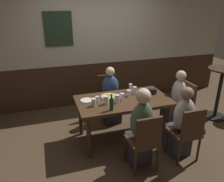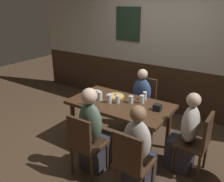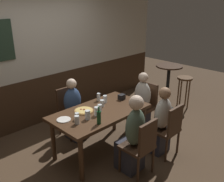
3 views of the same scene
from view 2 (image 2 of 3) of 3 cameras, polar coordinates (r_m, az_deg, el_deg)
ground_plane at (r=3.98m, az=1.80°, el=-12.63°), size 12.00×12.00×0.00m
wall_back at (r=4.88m, az=12.45°, el=9.91°), size 6.40×0.13×2.60m
dining_table at (r=3.66m, az=1.92°, el=-4.11°), size 1.54×0.84×0.74m
chair_mid_near at (r=3.14m, az=-6.42°, el=-12.06°), size 0.40×0.40×0.88m
chair_mid_far at (r=4.39m, az=7.70°, el=-2.05°), size 0.40×0.40×0.88m
chair_head_east at (r=3.34m, az=19.75°, el=-11.12°), size 0.40×0.40×0.88m
chair_right_near at (r=2.82m, az=4.66°, el=-16.30°), size 0.40×0.40×0.88m
person_mid_near at (r=3.24m, az=-4.58°, el=-10.60°), size 0.34×0.37×1.20m
person_mid_far at (r=4.27m, az=6.68°, el=-3.24°), size 0.34×0.37×1.10m
person_head_east at (r=3.38m, az=17.02°, el=-10.77°), size 0.37×0.34×1.13m
person_right_near at (r=2.95m, az=6.26°, el=-14.97°), size 0.34×0.37×1.14m
pizza at (r=3.84m, az=0.74°, el=-1.22°), size 0.29×0.29×0.03m
pint_glass_stout at (r=3.62m, az=7.17°, el=-2.10°), size 0.07×0.07×0.12m
pint_glass_amber at (r=3.81m, az=-5.43°, el=-0.79°), size 0.07×0.07×0.12m
beer_glass_tall at (r=3.85m, az=-3.43°, el=-0.68°), size 0.06×0.06×0.10m
highball_clear at (r=3.60m, az=-0.65°, el=-1.88°), size 0.08×0.08×0.13m
tumbler_water at (r=3.62m, az=4.56°, el=-2.12°), size 0.07×0.07×0.11m
beer_glass_half at (r=3.60m, az=1.33°, el=-2.13°), size 0.07×0.07×0.12m
tumbler_short at (r=3.70m, az=-2.95°, el=-1.33°), size 0.08×0.08×0.14m
pint_glass_pale at (r=3.74m, az=7.84°, el=-1.25°), size 0.06×0.06×0.13m
beer_bottle_green at (r=3.51m, az=-4.90°, el=-1.88°), size 0.06×0.06×0.26m
plate_white_large at (r=4.04m, az=-4.10°, el=-0.21°), size 0.20×0.20×0.01m
condiment_caddy at (r=3.42m, az=10.79°, el=-3.87°), size 0.11×0.09×0.09m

